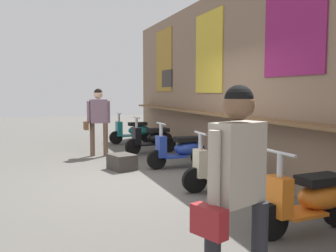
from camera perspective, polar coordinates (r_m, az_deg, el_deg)
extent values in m
plane|color=#56544F|center=(6.80, -3.29, -8.43)|extent=(37.23, 37.23, 0.00)
cube|color=#7F6651|center=(7.45, 11.83, 7.22)|extent=(13.30, 0.25, 3.75)
cube|color=brown|center=(7.30, 9.69, 1.53)|extent=(11.97, 0.36, 0.05)
cube|color=olive|center=(11.40, -0.65, 9.95)|extent=(1.35, 0.02, 1.84)
cube|color=gold|center=(8.61, 6.21, 11.08)|extent=(1.33, 0.02, 1.81)
cube|color=#841E56|center=(6.20, 18.57, 14.86)|extent=(1.42, 0.02, 1.64)
cube|color=#2D2823|center=(11.10, -0.17, 7.26)|extent=(0.83, 0.03, 0.50)
ellipsoid|color=#197075|center=(11.73, -4.41, -0.65)|extent=(0.40, 0.71, 0.30)
cube|color=black|center=(11.69, -4.65, 0.31)|extent=(0.32, 0.56, 0.10)
cube|color=#197075|center=(11.64, -6.05, -1.45)|extent=(0.40, 0.51, 0.04)
cube|color=#197075|center=(11.54, -7.49, -0.43)|extent=(0.29, 0.17, 0.44)
cylinder|color=#B7B7BC|center=(11.53, -7.50, 0.22)|extent=(0.07, 0.07, 0.70)
cylinder|color=#B7B7BC|center=(11.50, -7.52, 1.95)|extent=(0.46, 0.05, 0.04)
cylinder|color=black|center=(11.55, -7.96, -1.78)|extent=(0.11, 0.40, 0.40)
cylinder|color=black|center=(11.83, -3.25, -1.57)|extent=(0.11, 0.40, 0.40)
ellipsoid|color=black|center=(9.83, -1.25, -1.79)|extent=(0.43, 0.73, 0.30)
cube|color=black|center=(9.79, -1.52, -0.64)|extent=(0.34, 0.57, 0.10)
cube|color=black|center=(9.72, -3.14, -2.77)|extent=(0.42, 0.53, 0.04)
cube|color=black|center=(9.58, -4.82, -1.57)|extent=(0.29, 0.18, 0.44)
cylinder|color=#B7B7BC|center=(9.57, -4.83, -0.79)|extent=(0.07, 0.07, 0.70)
cylinder|color=#B7B7BC|center=(9.54, -4.84, 1.30)|extent=(0.46, 0.07, 0.04)
cylinder|color=black|center=(9.59, -5.37, -3.20)|extent=(0.13, 0.41, 0.40)
cylinder|color=black|center=(9.96, 0.07, -2.85)|extent=(0.13, 0.41, 0.40)
ellipsoid|color=#233D9E|center=(8.02, 3.30, -3.40)|extent=(0.40, 0.71, 0.30)
cube|color=black|center=(7.97, 2.98, -2.00)|extent=(0.31, 0.56, 0.10)
cube|color=#233D9E|center=(7.90, 0.98, -4.62)|extent=(0.39, 0.51, 0.04)
cube|color=#233D9E|center=(7.76, -1.07, -3.16)|extent=(0.28, 0.17, 0.44)
cylinder|color=#B7B7BC|center=(7.74, -1.07, -2.21)|extent=(0.07, 0.07, 0.70)
cylinder|color=#B7B7BC|center=(7.70, -1.07, 0.37)|extent=(0.46, 0.05, 0.04)
cylinder|color=black|center=(7.77, -1.76, -5.17)|extent=(0.11, 0.40, 0.40)
cylinder|color=black|center=(8.16, 4.90, -4.69)|extent=(0.11, 0.40, 0.40)
ellipsoid|color=beige|center=(6.29, 10.47, -5.90)|extent=(0.41, 0.72, 0.30)
cube|color=black|center=(6.23, 10.09, -4.13)|extent=(0.32, 0.56, 0.10)
cube|color=beige|center=(6.17, 7.55, -7.50)|extent=(0.40, 0.52, 0.04)
cube|color=beige|center=(6.00, 4.97, -5.68)|extent=(0.29, 0.17, 0.44)
cylinder|color=#B7B7BC|center=(5.98, 4.98, -4.46)|extent=(0.07, 0.07, 0.70)
cylinder|color=#B7B7BC|center=(5.93, 5.01, -1.13)|extent=(0.46, 0.06, 0.04)
cylinder|color=black|center=(6.03, 4.06, -8.27)|extent=(0.12, 0.40, 0.40)
cylinder|color=black|center=(6.45, 12.42, -7.47)|extent=(0.12, 0.40, 0.40)
ellipsoid|color=orange|center=(4.77, 22.60, -9.83)|extent=(0.43, 0.72, 0.30)
cube|color=black|center=(4.69, 22.27, -7.57)|extent=(0.34, 0.57, 0.10)
cube|color=orange|center=(4.57, 19.45, -12.34)|extent=(0.41, 0.53, 0.04)
cube|color=orange|center=(4.31, 16.60, -10.27)|extent=(0.29, 0.18, 0.44)
cylinder|color=#B7B7BC|center=(4.28, 16.65, -8.60)|extent=(0.07, 0.07, 0.70)
cylinder|color=#B7B7BC|center=(4.21, 16.78, -3.97)|extent=(0.46, 0.07, 0.04)
cylinder|color=black|center=(4.33, 15.47, -13.92)|extent=(0.13, 0.41, 0.40)
cylinder|color=brown|center=(9.46, -9.49, -2.05)|extent=(0.12, 0.12, 0.83)
cylinder|color=brown|center=(9.52, -11.46, -2.03)|extent=(0.12, 0.12, 0.83)
cube|color=gray|center=(9.43, -10.55, 2.24)|extent=(0.20, 0.42, 0.59)
sphere|color=beige|center=(9.41, -10.60, 4.78)|extent=(0.22, 0.22, 0.22)
sphere|color=black|center=(9.41, -10.60, 5.01)|extent=(0.21, 0.21, 0.21)
cylinder|color=gray|center=(9.47, -9.07, 2.14)|extent=(0.08, 0.08, 0.55)
cylinder|color=gray|center=(9.39, -12.04, 2.06)|extent=(0.08, 0.08, 0.55)
cube|color=brown|center=(9.39, -12.41, 0.05)|extent=(0.26, 0.10, 0.20)
cube|color=#ADA393|center=(2.70, 10.60, -5.57)|extent=(0.33, 0.45, 0.58)
sphere|color=brown|center=(2.65, 10.75, 3.19)|extent=(0.22, 0.22, 0.22)
sphere|color=black|center=(2.65, 10.77, 4.03)|extent=(0.20, 0.20, 0.20)
cylinder|color=#ADA393|center=(2.89, 13.63, -5.36)|extent=(0.08, 0.08, 0.55)
cylinder|color=#ADA393|center=(2.52, 7.09, -6.83)|extent=(0.08, 0.08, 0.55)
cube|color=maroon|center=(2.54, 6.26, -14.26)|extent=(0.28, 0.19, 0.20)
cube|color=#3D3833|center=(7.82, -7.03, -5.45)|extent=(0.66, 0.58, 0.32)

